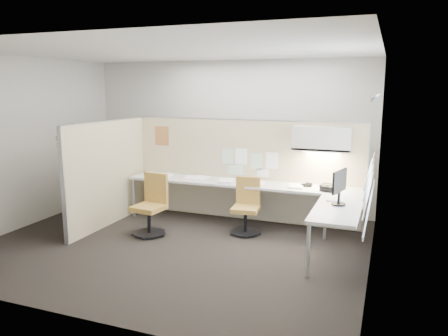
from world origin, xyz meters
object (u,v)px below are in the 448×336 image
at_px(desk, 257,193).
at_px(monitor, 339,185).
at_px(chair_right, 246,208).
at_px(chair_left, 151,207).
at_px(phone, 327,188).

bearing_deg(desk, monitor, -28.64).
distance_m(desk, chair_right, 0.33).
relative_size(chair_left, phone, 3.90).
relative_size(chair_right, monitor, 1.83).
height_order(desk, phone, phone).
relative_size(monitor, phone, 1.97).
bearing_deg(chair_left, monitor, 8.34).
xyz_separation_m(chair_right, phone, (1.22, 0.28, 0.37)).
distance_m(chair_right, monitor, 1.66).
height_order(chair_right, monitor, monitor).
bearing_deg(monitor, chair_right, 86.08).
xyz_separation_m(desk, chair_right, (-0.10, -0.25, -0.19)).
bearing_deg(chair_right, chair_left, -163.36).
relative_size(desk, chair_right, 4.55).
bearing_deg(chair_left, chair_right, 29.30).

